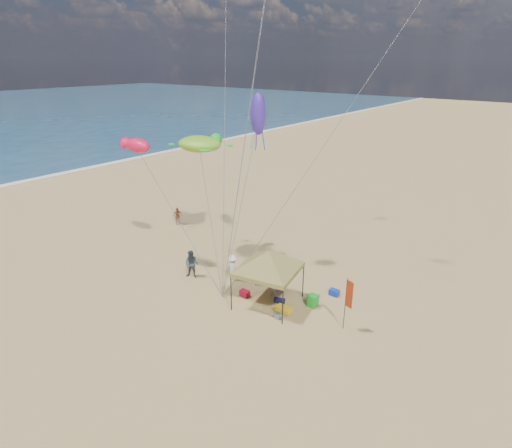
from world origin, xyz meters
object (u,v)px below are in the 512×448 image
(cooler_blue, at_px, (334,292))
(feather_flag, at_px, (348,297))
(canopy_tent, at_px, (269,253))
(cooler_red, at_px, (245,294))
(person_near_a, at_px, (274,283))
(chair_yellow, at_px, (250,274))
(beach_cart, at_px, (284,309))
(person_near_c, at_px, (233,268))
(person_far_a, at_px, (177,216))
(person_near_b, at_px, (192,264))
(chair_green, at_px, (313,301))

(cooler_blue, bearing_deg, feather_flag, -51.66)
(canopy_tent, distance_m, cooler_red, 3.35)
(canopy_tent, relative_size, person_near_a, 3.33)
(cooler_red, relative_size, cooler_blue, 1.00)
(chair_yellow, bearing_deg, cooler_blue, 17.02)
(cooler_red, height_order, person_near_a, person_near_a)
(chair_yellow, xyz_separation_m, beach_cart, (3.82, -1.74, -0.15))
(person_near_c, height_order, person_far_a, person_near_c)
(chair_yellow, height_order, person_near_a, person_near_a)
(cooler_blue, distance_m, chair_yellow, 5.36)
(canopy_tent, distance_m, person_near_a, 2.41)
(cooler_red, bearing_deg, person_near_b, -176.27)
(chair_yellow, relative_size, person_near_b, 0.38)
(person_far_a, bearing_deg, chair_green, -81.43)
(canopy_tent, distance_m, feather_flag, 4.84)
(cooler_blue, height_order, person_near_b, person_near_b)
(cooler_red, height_order, chair_yellow, chair_yellow)
(person_near_b, bearing_deg, beach_cart, -23.96)
(beach_cart, height_order, person_near_b, person_near_b)
(beach_cart, bearing_deg, person_near_a, 144.98)
(feather_flag, bearing_deg, person_near_c, 177.08)
(feather_flag, xyz_separation_m, chair_yellow, (-7.24, 1.11, -1.61))
(chair_green, height_order, chair_yellow, same)
(chair_yellow, xyz_separation_m, person_far_a, (-10.74, 3.59, 0.39))
(person_near_a, bearing_deg, chair_yellow, -14.49)
(canopy_tent, height_order, person_near_b, canopy_tent)
(cooler_blue, relative_size, person_near_b, 0.29)
(chair_green, relative_size, beach_cart, 0.78)
(feather_flag, height_order, person_near_b, feather_flag)
(person_near_a, height_order, person_near_c, person_near_a)
(person_near_a, distance_m, person_near_c, 3.17)
(person_near_c, relative_size, person_far_a, 1.14)
(feather_flag, distance_m, person_near_c, 8.12)
(feather_flag, distance_m, chair_yellow, 7.50)
(canopy_tent, xyz_separation_m, cooler_red, (-1.51, -0.27, -2.98))
(chair_green, bearing_deg, person_near_b, -166.62)
(chair_green, bearing_deg, chair_yellow, 177.37)
(chair_yellow, height_order, beach_cart, chair_yellow)
(cooler_red, xyz_separation_m, cooler_blue, (4.06, 3.37, 0.00))
(feather_flag, relative_size, cooler_red, 5.42)
(person_near_b, bearing_deg, cooler_red, -22.92)
(canopy_tent, distance_m, person_near_c, 4.17)
(chair_green, height_order, person_near_a, person_near_a)
(canopy_tent, height_order, cooler_red, canopy_tent)
(cooler_blue, xyz_separation_m, person_near_b, (-8.18, -3.63, 0.73))
(beach_cart, distance_m, person_far_a, 15.51)
(chair_yellow, relative_size, person_near_c, 0.41)
(cooler_red, bearing_deg, person_near_a, 39.25)
(canopy_tent, bearing_deg, chair_yellow, 149.20)
(feather_flag, relative_size, chair_green, 4.18)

